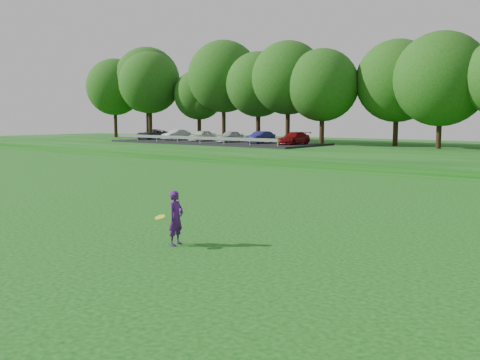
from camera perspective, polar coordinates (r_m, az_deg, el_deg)
The scene contains 6 objects.
ground at distance 17.92m, azimuth -13.83°, elevation -4.35°, with size 140.00×140.00×0.00m, color #0C420D.
berm at distance 46.97m, azimuth 20.99°, elevation 2.50°, with size 130.00×30.00×0.60m, color #0C420D.
walking_path at distance 33.92m, azimuth 13.86°, elevation 0.83°, with size 130.00×1.60×0.04m, color gray.
treeline at distance 50.92m, azimuth 22.74°, elevation 11.51°, with size 104.00×7.00×15.00m, color #1B4510, non-canonical shape.
parking_lot at distance 57.97m, azimuth -2.92°, elevation 4.39°, with size 24.00×9.00×1.38m.
woman at distance 14.24m, azimuth -6.86°, elevation -4.04°, with size 0.45×0.91×1.46m.
Camera 1 is at (13.93, -10.75, 3.37)m, focal length 40.00 mm.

